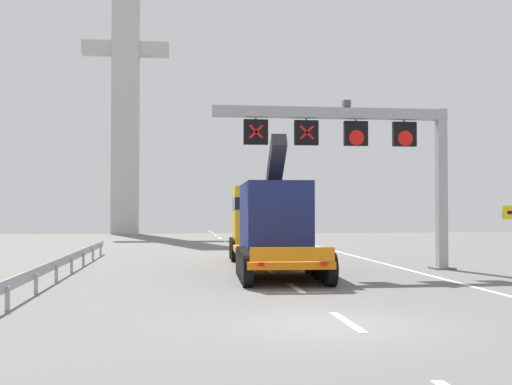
{
  "coord_description": "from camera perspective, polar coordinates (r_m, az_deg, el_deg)",
  "views": [
    {
      "loc": [
        -3.26,
        -13.79,
        2.47
      ],
      "look_at": [
        -0.09,
        12.68,
        3.2
      ],
      "focal_mm": 45.65,
      "sensor_mm": 36.0,
      "label": 1
    }
  ],
  "objects": [
    {
      "name": "ground",
      "position": [
        14.38,
        6.5,
        -11.45
      ],
      "size": [
        112.0,
        112.0,
        0.0
      ],
      "primitive_type": "plane",
      "color": "slate"
    },
    {
      "name": "lane_markings",
      "position": [
        42.61,
        -1.83,
        -4.89
      ],
      "size": [
        0.2,
        71.79,
        0.01
      ],
      "color": "silver",
      "rests_on": "ground"
    },
    {
      "name": "edge_line_right",
      "position": [
        27.58,
        13.34,
        -6.66
      ],
      "size": [
        0.2,
        63.0,
        0.01
      ],
      "primitive_type": "cube",
      "color": "silver",
      "rests_on": "ground"
    },
    {
      "name": "overhead_lane_gantry",
      "position": [
        27.53,
        9.32,
        4.51
      ],
      "size": [
        10.15,
        0.9,
        7.04
      ],
      "color": "#9EA0A5",
      "rests_on": "ground"
    },
    {
      "name": "heavy_haul_truck_orange",
      "position": [
        28.4,
        1.0,
        -2.54
      ],
      "size": [
        3.52,
        14.15,
        5.3
      ],
      "color": "orange",
      "rests_on": "ground"
    },
    {
      "name": "guardrail_left",
      "position": [
        25.12,
        -16.55,
        -5.86
      ],
      "size": [
        0.13,
        25.81,
        0.76
      ],
      "color": "#999EA3",
      "rests_on": "ground"
    },
    {
      "name": "bridge_pylon_distant",
      "position": [
        70.53,
        -11.34,
        9.57
      ],
      "size": [
        9.0,
        2.0,
        31.35
      ],
      "color": "#B7B7B2",
      "rests_on": "ground"
    }
  ]
}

